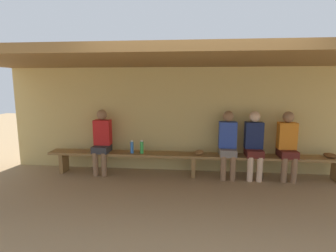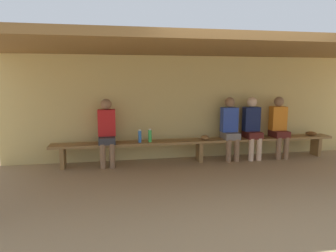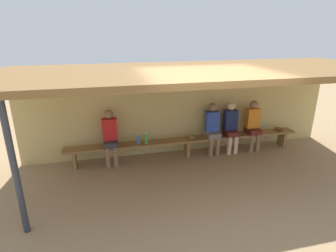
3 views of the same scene
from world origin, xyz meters
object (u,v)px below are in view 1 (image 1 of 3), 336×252
player_shirtless_tan (254,142)px  baseball_glove_dark_brown (330,155)px  bench (194,158)px  player_in_white (287,143)px  player_rightmost (228,142)px  baseball_glove_worn (199,152)px  player_in_red (102,139)px  water_bottle_orange (142,147)px  water_bottle_blue (132,147)px

player_shirtless_tan → baseball_glove_dark_brown: bearing=-0.0°
bench → baseball_glove_dark_brown: 2.61m
player_in_white → player_shirtless_tan: (-0.63, 0.00, 0.00)m
player_rightmost → baseball_glove_worn: 0.60m
player_in_red → player_shirtless_tan: (3.07, 0.00, 0.00)m
player_in_white → water_bottle_orange: size_ratio=4.97×
player_in_red → baseball_glove_worn: (2.01, -0.01, -0.22)m
bench → water_bottle_orange: water_bottle_orange is taller
player_rightmost → baseball_glove_dark_brown: size_ratio=5.56×
player_in_red → player_shirtless_tan: 3.07m
player_rightmost → player_shirtless_tan: bearing=0.0°
player_in_white → baseball_glove_worn: 1.70m
player_rightmost → water_bottle_blue: player_rightmost is taller
player_in_red → baseball_glove_dark_brown: bearing=-0.0°
baseball_glove_worn → water_bottle_blue: bearing=106.0°
player_shirtless_tan → bench: bearing=-179.8°
player_in_red → player_shirtless_tan: bearing=0.0°
baseball_glove_dark_brown → baseball_glove_worn: bearing=45.0°
bench → baseball_glove_worn: bearing=-2.6°
bench → baseball_glove_dark_brown: size_ratio=25.00×
player_rightmost → player_in_white: bearing=0.0°
bench → player_rightmost: size_ratio=4.49×
player_in_white → player_shirtless_tan: same height
baseball_glove_worn → player_in_red: bearing=104.3°
bench → water_bottle_blue: water_bottle_blue is taller
player_in_white → water_bottle_blue: player_in_white is taller
player_rightmost → water_bottle_blue: size_ratio=5.15×
player_in_white → player_shirtless_tan: bearing=180.0°
water_bottle_blue → baseball_glove_dark_brown: (3.86, 0.04, -0.08)m
baseball_glove_dark_brown → baseball_glove_worn: 2.49m
player_in_white → baseball_glove_dark_brown: 0.83m
player_in_white → player_in_red: size_ratio=1.00×
water_bottle_orange → baseball_glove_worn: water_bottle_orange is taller
bench → water_bottle_orange: bearing=-177.7°
baseball_glove_dark_brown → water_bottle_orange: bearing=45.5°
bench → baseball_glove_dark_brown: bearing=0.0°
player_shirtless_tan → baseball_glove_worn: size_ratio=5.56×
baseball_glove_worn → water_bottle_orange: bearing=106.3°
bench → water_bottle_blue: bearing=-178.1°
player_rightmost → baseball_glove_dark_brown: (1.94, -0.00, -0.22)m
bench → baseball_glove_worn: baseball_glove_worn is taller
water_bottle_orange → player_in_red: bearing=177.0°
player_in_red → water_bottle_blue: player_in_red is taller
player_in_red → bench: bearing=-0.1°
water_bottle_orange → water_bottle_blue: size_ratio=1.04×
player_in_red → baseball_glove_dark_brown: 4.51m
player_shirtless_tan → water_bottle_blue: player_shirtless_tan is taller
bench → baseball_glove_worn: size_ratio=25.00×
player_rightmost → water_bottle_orange: size_ratio=4.97×
baseball_glove_dark_brown → baseball_glove_worn: (-2.49, -0.01, 0.00)m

